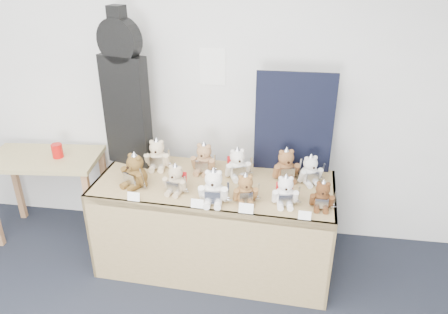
# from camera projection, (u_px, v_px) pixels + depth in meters

# --- Properties ---
(room_shell) EXTENTS (6.00, 6.00, 6.00)m
(room_shell) POSITION_uv_depth(u_px,v_px,m) (213.00, 67.00, 3.48)
(room_shell) COLOR white
(room_shell) RESTS_ON floor
(display_table) EXTENTS (1.84, 0.84, 0.75)m
(display_table) POSITION_uv_depth(u_px,v_px,m) (212.00, 206.00, 3.33)
(display_table) COLOR olive
(display_table) RESTS_ON floor
(side_table) EXTENTS (0.97, 0.60, 0.77)m
(side_table) POSITION_uv_depth(u_px,v_px,m) (46.00, 170.00, 3.75)
(side_table) COLOR #9D8554
(side_table) RESTS_ON floor
(guitar_case) EXTENTS (0.39, 0.21, 1.25)m
(guitar_case) POSITION_uv_depth(u_px,v_px,m) (125.00, 92.00, 3.37)
(guitar_case) COLOR black
(guitar_case) RESTS_ON display_table
(navy_board) EXTENTS (0.60, 0.03, 0.80)m
(navy_board) POSITION_uv_depth(u_px,v_px,m) (294.00, 123.00, 3.34)
(navy_board) COLOR black
(navy_board) RESTS_ON display_table
(red_cup) EXTENTS (0.09, 0.09, 0.12)m
(red_cup) POSITION_uv_depth(u_px,v_px,m) (57.00, 151.00, 3.66)
(red_cup) COLOR #B80E0C
(red_cup) RESTS_ON side_table
(teddy_front_far_left) EXTENTS (0.23, 0.24, 0.29)m
(teddy_front_far_left) POSITION_uv_depth(u_px,v_px,m) (135.00, 172.00, 3.23)
(teddy_front_far_left) COLOR brown
(teddy_front_far_left) RESTS_ON display_table
(teddy_front_left) EXTENTS (0.20, 0.18, 0.25)m
(teddy_front_left) POSITION_uv_depth(u_px,v_px,m) (176.00, 180.00, 3.16)
(teddy_front_left) COLOR tan
(teddy_front_left) RESTS_ON display_table
(teddy_front_centre) EXTENTS (0.24, 0.19, 0.29)m
(teddy_front_centre) POSITION_uv_depth(u_px,v_px,m) (214.00, 188.00, 3.02)
(teddy_front_centre) COLOR white
(teddy_front_centre) RESTS_ON display_table
(teddy_front_right) EXTENTS (0.20, 0.18, 0.24)m
(teddy_front_right) POSITION_uv_depth(u_px,v_px,m) (245.00, 190.00, 3.04)
(teddy_front_right) COLOR brown
(teddy_front_right) RESTS_ON display_table
(teddy_front_far_right) EXTENTS (0.21, 0.18, 0.25)m
(teddy_front_far_right) POSITION_uv_depth(u_px,v_px,m) (285.00, 192.00, 3.01)
(teddy_front_far_right) COLOR white
(teddy_front_far_right) RESTS_ON display_table
(teddy_front_end) EXTENTS (0.19, 0.15, 0.23)m
(teddy_front_end) POSITION_uv_depth(u_px,v_px,m) (322.00, 196.00, 2.97)
(teddy_front_end) COLOR #53321C
(teddy_front_end) RESTS_ON display_table
(teddy_back_left) EXTENTS (0.23, 0.19, 0.28)m
(teddy_back_left) POSITION_uv_depth(u_px,v_px,m) (157.00, 155.00, 3.49)
(teddy_back_left) COLOR beige
(teddy_back_left) RESTS_ON display_table
(teddy_back_centre_left) EXTENTS (0.23, 0.19, 0.28)m
(teddy_back_centre_left) POSITION_uv_depth(u_px,v_px,m) (204.00, 159.00, 3.43)
(teddy_back_centre_left) COLOR #A07650
(teddy_back_centre_left) RESTS_ON display_table
(teddy_back_centre_right) EXTENTS (0.23, 0.21, 0.27)m
(teddy_back_centre_right) POSITION_uv_depth(u_px,v_px,m) (237.00, 165.00, 3.36)
(teddy_back_centre_right) COLOR white
(teddy_back_centre_right) RESTS_ON display_table
(teddy_back_right) EXTENTS (0.24, 0.22, 0.28)m
(teddy_back_right) POSITION_uv_depth(u_px,v_px,m) (286.00, 166.00, 3.33)
(teddy_back_right) COLOR brown
(teddy_back_right) RESTS_ON display_table
(teddy_back_end) EXTENTS (0.21, 0.20, 0.25)m
(teddy_back_end) POSITION_uv_depth(u_px,v_px,m) (310.00, 171.00, 3.28)
(teddy_back_end) COLOR silver
(teddy_back_end) RESTS_ON display_table
(entry_card_a) EXTENTS (0.09, 0.02, 0.06)m
(entry_card_a) POSITION_uv_depth(u_px,v_px,m) (134.00, 197.00, 3.07)
(entry_card_a) COLOR white
(entry_card_a) RESTS_ON display_table
(entry_card_b) EXTENTS (0.09, 0.02, 0.06)m
(entry_card_b) POSITION_uv_depth(u_px,v_px,m) (197.00, 204.00, 2.99)
(entry_card_b) COLOR white
(entry_card_b) RESTS_ON display_table
(entry_card_c) EXTENTS (0.10, 0.03, 0.07)m
(entry_card_c) POSITION_uv_depth(u_px,v_px,m) (246.00, 208.00, 2.93)
(entry_card_c) COLOR white
(entry_card_c) RESTS_ON display_table
(entry_card_d) EXTENTS (0.09, 0.02, 0.06)m
(entry_card_d) POSITION_uv_depth(u_px,v_px,m) (305.00, 215.00, 2.87)
(entry_card_d) COLOR white
(entry_card_d) RESTS_ON display_table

